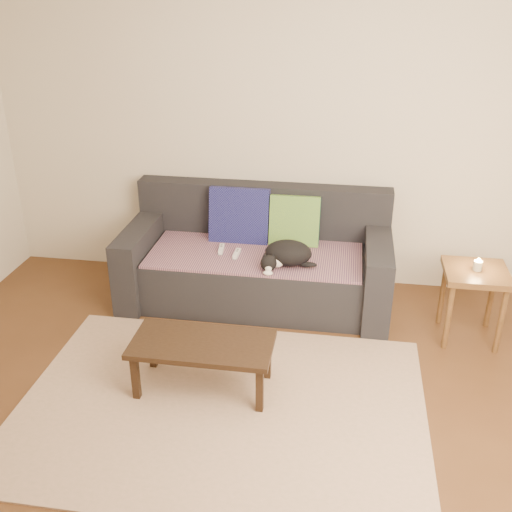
# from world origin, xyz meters

# --- Properties ---
(ground) EXTENTS (4.50, 4.50, 0.00)m
(ground) POSITION_xyz_m (0.00, 0.00, 0.00)
(ground) COLOR brown
(ground) RESTS_ON ground
(back_wall) EXTENTS (4.50, 0.04, 2.60)m
(back_wall) POSITION_xyz_m (0.00, 2.00, 1.30)
(back_wall) COLOR beige
(back_wall) RESTS_ON ground
(sofa) EXTENTS (2.10, 0.94, 0.87)m
(sofa) POSITION_xyz_m (0.00, 1.57, 0.31)
(sofa) COLOR #232328
(sofa) RESTS_ON ground
(throw_blanket) EXTENTS (1.66, 0.74, 0.02)m
(throw_blanket) POSITION_xyz_m (0.00, 1.48, 0.43)
(throw_blanket) COLOR #40284B
(throw_blanket) RESTS_ON sofa
(cushion_navy) EXTENTS (0.49, 0.22, 0.50)m
(cushion_navy) POSITION_xyz_m (-0.17, 1.74, 0.63)
(cushion_navy) COLOR #101147
(cushion_navy) RESTS_ON throw_blanket
(cushion_green) EXTENTS (0.40, 0.18, 0.41)m
(cushion_green) POSITION_xyz_m (0.28, 1.74, 0.63)
(cushion_green) COLOR #0B4B45
(cushion_green) RESTS_ON throw_blanket
(cat) EXTENTS (0.43, 0.39, 0.19)m
(cat) POSITION_xyz_m (0.26, 1.31, 0.53)
(cat) COLOR black
(cat) RESTS_ON throw_blanket
(wii_remote_a) EXTENTS (0.05, 0.15, 0.03)m
(wii_remote_a) POSITION_xyz_m (-0.27, 1.48, 0.46)
(wii_remote_a) COLOR white
(wii_remote_a) RESTS_ON throw_blanket
(wii_remote_b) EXTENTS (0.04, 0.15, 0.03)m
(wii_remote_b) POSITION_xyz_m (-0.14, 1.42, 0.46)
(wii_remote_b) COLOR white
(wii_remote_b) RESTS_ON throw_blanket
(side_table) EXTENTS (0.44, 0.44, 0.55)m
(side_table) POSITION_xyz_m (1.62, 1.22, 0.45)
(side_table) COLOR brown
(side_table) RESTS_ON ground
(candle) EXTENTS (0.06, 0.06, 0.09)m
(candle) POSITION_xyz_m (1.62, 1.22, 0.59)
(candle) COLOR beige
(candle) RESTS_ON side_table
(rug) EXTENTS (2.50, 1.80, 0.01)m
(rug) POSITION_xyz_m (0.00, 0.15, 0.01)
(rug) COLOR tan
(rug) RESTS_ON ground
(coffee_table) EXTENTS (0.89, 0.44, 0.36)m
(coffee_table) POSITION_xyz_m (-0.15, 0.32, 0.31)
(coffee_table) COLOR black
(coffee_table) RESTS_ON rug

